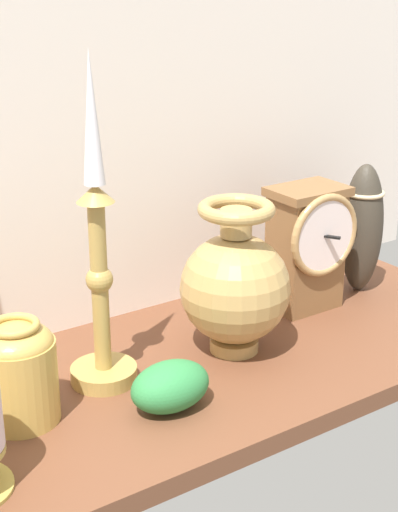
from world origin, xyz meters
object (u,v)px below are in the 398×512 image
Objects in this scene: brass_vase_jar at (17,369)px; tall_ceramic_vase at (362,227)px; candlestick_tall_center at (99,269)px; brass_vase_bulbous at (236,285)px; mantel_clock at (308,246)px.

brass_vase_jar is 0.60× the size of tall_ceramic_vase.
brass_vase_jar is at bearing -169.20° from candlestick_tall_center.
tall_ceramic_vase is at bearing 11.28° from brass_vase_bulbous.
candlestick_tall_center is at bearing 10.80° from brass_vase_jar.
candlestick_tall_center is at bearing -176.42° from tall_ceramic_vase.
mantel_clock is 34.20cm from candlestick_tall_center.
brass_vase_jar is (-28.76, 0.49, -2.98)cm from brass_vase_bulbous.
candlestick_tall_center reaches higher than brass_vase_bulbous.
candlestick_tall_center is 45.05cm from tall_ceramic_vase.
candlestick_tall_center is at bearing -175.99° from mantel_clock.
brass_vase_jar is (-45.07, -4.52, -3.36)cm from mantel_clock.
candlestick_tall_center reaches higher than tall_ceramic_vase.
tall_ceramic_vase reaches higher than brass_vase_jar.
brass_vase_bulbous is (17.45, -2.65, -5.26)cm from candlestick_tall_center.
brass_vase_bulbous is 1.01× the size of tall_ceramic_vase.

